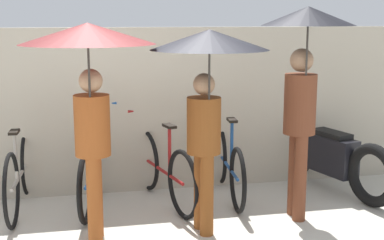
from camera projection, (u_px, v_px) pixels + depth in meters
The scene contains 9 objects.
back_wall at pixel (123, 111), 6.21m from camera, with size 11.54×0.12×1.92m.
parked_bicycle_0 at pixel (20, 173), 5.69m from camera, with size 0.44×1.80×1.08m.
parked_bicycle_1 at pixel (93, 173), 5.78m from camera, with size 0.49×1.65×1.08m.
parked_bicycle_2 at pixel (163, 170), 5.91m from camera, with size 0.57×1.73×0.98m.
parked_bicycle_3 at pixel (228, 165), 6.13m from camera, with size 0.44×1.75×1.03m.
pedestrian_leading at pixel (89, 66), 4.57m from camera, with size 1.15×1.15×1.99m.
pedestrian_center at pixel (208, 72), 4.78m from camera, with size 1.06×1.06×1.93m.
pedestrian_trailing at pixel (304, 61), 5.15m from camera, with size 0.89×0.89×2.14m.
motorcycle at pixel (330, 157), 6.36m from camera, with size 0.80×1.99×0.92m.
Camera 1 is at (-0.49, -4.01, 2.04)m, focal length 50.00 mm.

